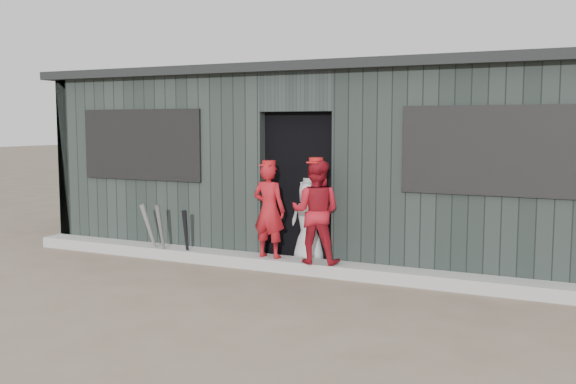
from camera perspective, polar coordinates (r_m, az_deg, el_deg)
The scene contains 9 objects.
ground at distance 6.61m, azimuth -6.80°, elevation -10.16°, with size 80.00×80.00×0.00m, color brown.
curb at distance 8.14m, azimuth 0.06°, elevation -6.48°, with size 8.00×0.36×0.15m, color gray.
bat_left at distance 8.93m, azimuth -12.14°, elevation -3.45°, with size 0.07×0.07×0.80m, color #9B9BA4.
bat_mid at distance 8.82m, azimuth -11.20°, elevation -3.54°, with size 0.07×0.07×0.78m, color slate.
bat_right at distance 8.69m, azimuth -9.04°, elevation -3.88°, with size 0.07×0.07×0.71m, color black.
player_red_left at distance 8.12m, azimuth -1.70°, elevation -1.63°, with size 0.44×0.29×1.21m, color maroon.
player_red_right at distance 7.79m, azimuth 2.49°, elevation -1.76°, with size 0.62×0.48×1.27m, color maroon.
player_grey_back at distance 8.31m, azimuth 1.93°, elevation -2.79°, with size 0.55×0.36×1.13m, color #B0B0B0.
dugout at distance 9.51m, azimuth 4.40°, elevation 2.70°, with size 8.30×3.30×2.62m.
Camera 1 is at (3.39, -5.36, 1.84)m, focal length 40.00 mm.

